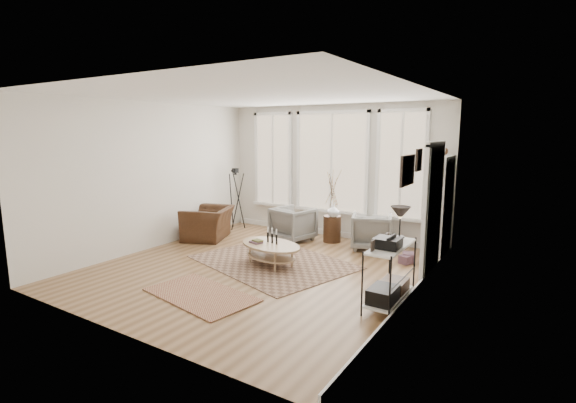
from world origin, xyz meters
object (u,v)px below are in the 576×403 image
Objects in this scene: coffee_table at (270,249)px; accent_chair at (208,223)px; armchair_left at (293,224)px; armchair_right at (372,231)px; bookcase at (439,208)px; side_table at (332,207)px; low_shelf at (390,269)px.

coffee_table is 2.34m from accent_chair.
armchair_left is at bearing 108.21° from coffee_table.
armchair_right is (1.67, 0.27, -0.00)m from armchair_left.
bookcase is 1.39m from armchair_right.
bookcase is at bearing 39.82° from coffee_table.
side_table is (-0.91, 0.07, 0.40)m from armchair_right.
low_shelf reaches higher than armchair_left.
armchair_left is at bearing 95.18° from accent_chair.
accent_chair is (-2.41, -1.20, -0.41)m from side_table.
side_table is (0.76, 0.34, 0.40)m from armchair_left.
armchair_right reaches higher than coffee_table.
low_shelf is at bearing 50.92° from accent_chair.
accent_chair is (-1.65, -0.87, -0.01)m from armchair_left.
accent_chair is at bearing -165.59° from bookcase.
side_table is (0.21, 2.01, 0.45)m from coffee_table.
accent_chair is (-2.20, 0.81, 0.04)m from coffee_table.
low_shelf is at bearing 155.13° from armchair_left.
side_table is at bearing 94.01° from accent_chair.
bookcase is 2.62× the size of armchair_right.
accent_chair is at bearing 40.41° from armchair_left.
low_shelf is at bearing -50.38° from side_table.
coffee_table is 1.75× the size of armchair_left.
bookcase is at bearing 88.72° from low_shelf.
accent_chair reaches higher than coffee_table.
armchair_right is at bearing 86.41° from accent_chair.
coffee_table is 1.31× the size of accent_chair.
accent_chair is at bearing -0.20° from armchair_right.
bookcase reaches higher than armchair_left.
low_shelf is 3.63m from armchair_left.
low_shelf is at bearing -13.02° from coffee_table.
low_shelf is (-0.06, -2.52, -0.44)m from bookcase.
armchair_right is (1.12, 1.95, 0.05)m from coffee_table.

